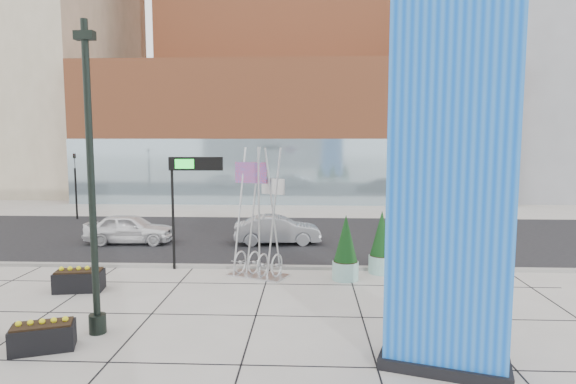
{
  "coord_description": "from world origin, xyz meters",
  "views": [
    {
      "loc": [
        2.48,
        -14.11,
        4.99
      ],
      "look_at": [
        1.78,
        2.0,
        3.21
      ],
      "focal_mm": 30.0,
      "sensor_mm": 36.0,
      "label": 1
    }
  ],
  "objects_px": {
    "blue_pylon": "(451,169)",
    "car_silver_mid": "(277,230)",
    "car_white_west": "(130,229)",
    "lamp_post": "(92,210)",
    "public_art_sculpture": "(259,243)",
    "overhead_street_sign": "(191,173)"
  },
  "relations": [
    {
      "from": "lamp_post",
      "to": "overhead_street_sign",
      "type": "height_order",
      "value": "lamp_post"
    },
    {
      "from": "public_art_sculpture",
      "to": "overhead_street_sign",
      "type": "distance_m",
      "value": 3.69
    },
    {
      "from": "lamp_post",
      "to": "car_white_west",
      "type": "height_order",
      "value": "lamp_post"
    },
    {
      "from": "blue_pylon",
      "to": "car_white_west",
      "type": "height_order",
      "value": "blue_pylon"
    },
    {
      "from": "car_silver_mid",
      "to": "overhead_street_sign",
      "type": "bearing_deg",
      "value": 141.48
    },
    {
      "from": "car_white_west",
      "to": "car_silver_mid",
      "type": "height_order",
      "value": "car_white_west"
    },
    {
      "from": "public_art_sculpture",
      "to": "overhead_street_sign",
      "type": "xyz_separation_m",
      "value": [
        -2.62,
        0.8,
        2.46
      ]
    },
    {
      "from": "car_silver_mid",
      "to": "car_white_west",
      "type": "bearing_deg",
      "value": 85.75
    },
    {
      "from": "blue_pylon",
      "to": "public_art_sculpture",
      "type": "relative_size",
      "value": 1.92
    },
    {
      "from": "overhead_street_sign",
      "to": "public_art_sculpture",
      "type": "bearing_deg",
      "value": -19.03
    },
    {
      "from": "lamp_post",
      "to": "public_art_sculpture",
      "type": "relative_size",
      "value": 1.67
    },
    {
      "from": "lamp_post",
      "to": "car_white_west",
      "type": "relative_size",
      "value": 1.9
    },
    {
      "from": "overhead_street_sign",
      "to": "car_white_west",
      "type": "bearing_deg",
      "value": 131.03
    },
    {
      "from": "blue_pylon",
      "to": "car_silver_mid",
      "type": "bearing_deg",
      "value": 127.59
    },
    {
      "from": "blue_pylon",
      "to": "car_silver_mid",
      "type": "height_order",
      "value": "blue_pylon"
    },
    {
      "from": "blue_pylon",
      "to": "car_white_west",
      "type": "distance_m",
      "value": 17.14
    },
    {
      "from": "blue_pylon",
      "to": "car_silver_mid",
      "type": "xyz_separation_m",
      "value": [
        -4.45,
        12.34,
        -3.7
      ]
    },
    {
      "from": "overhead_street_sign",
      "to": "car_silver_mid",
      "type": "bearing_deg",
      "value": 55.23
    },
    {
      "from": "lamp_post",
      "to": "car_silver_mid",
      "type": "relative_size",
      "value": 1.93
    },
    {
      "from": "public_art_sculpture",
      "to": "overhead_street_sign",
      "type": "bearing_deg",
      "value": -174.11
    },
    {
      "from": "public_art_sculpture",
      "to": "car_white_west",
      "type": "distance_m",
      "value": 8.53
    },
    {
      "from": "lamp_post",
      "to": "public_art_sculpture",
      "type": "xyz_separation_m",
      "value": [
        3.62,
        5.38,
        -1.98
      ]
    }
  ]
}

